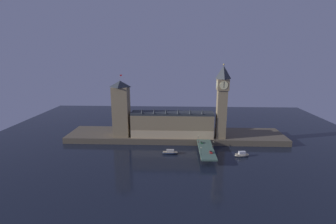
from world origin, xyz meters
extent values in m
plane|color=black|center=(0.00, 0.00, 0.00)|extent=(400.00, 400.00, 0.00)
cube|color=brown|center=(0.00, 39.00, 2.85)|extent=(220.00, 42.00, 5.71)
cube|color=#8E7A56|center=(-3.20, 28.77, 16.85)|extent=(80.02, 16.53, 22.27)
cube|color=#D5B989|center=(-3.20, 20.38, 9.72)|extent=(80.02, 0.20, 8.02)
cube|color=#2D3338|center=(-3.20, 28.77, 29.18)|extent=(80.02, 15.21, 2.40)
cone|color=#2D3338|center=(-31.78, 21.74, 32.83)|extent=(2.40, 2.40, 4.90)
cone|color=#2D3338|center=(-20.35, 21.74, 32.83)|extent=(2.40, 2.40, 4.90)
cone|color=#2D3338|center=(-8.92, 21.74, 32.83)|extent=(2.40, 2.40, 4.90)
cone|color=#2D3338|center=(2.51, 21.74, 32.83)|extent=(2.40, 2.40, 4.90)
cone|color=#2D3338|center=(13.94, 21.74, 32.83)|extent=(2.40, 2.40, 4.90)
cone|color=#2D3338|center=(25.37, 21.74, 32.83)|extent=(2.40, 2.40, 4.90)
cube|color=#8E7A56|center=(43.87, 26.00, 29.10)|extent=(9.00, 9.00, 46.79)
cube|color=#8E7A56|center=(43.87, 26.00, 57.76)|extent=(10.62, 10.62, 10.53)
cylinder|color=beige|center=(43.87, 20.57, 57.76)|extent=(7.67, 0.25, 7.67)
cylinder|color=beige|center=(43.87, 31.43, 57.76)|extent=(7.67, 0.25, 7.67)
cylinder|color=beige|center=(49.31, 26.00, 57.76)|extent=(0.25, 7.67, 7.67)
cylinder|color=beige|center=(38.44, 26.00, 57.76)|extent=(0.25, 7.67, 7.67)
cube|color=black|center=(43.87, 20.38, 58.34)|extent=(0.36, 0.10, 5.75)
pyramid|color=#2D3338|center=(43.87, 26.00, 69.18)|extent=(10.62, 10.62, 12.30)
sphere|color=gold|center=(43.87, 26.00, 76.13)|extent=(1.60, 1.60, 1.60)
cube|color=#8E7A56|center=(-53.44, 29.16, 30.15)|extent=(15.32, 15.32, 48.89)
pyramid|color=#2D3338|center=(-53.44, 29.16, 57.64)|extent=(15.62, 15.62, 6.07)
cylinder|color=#99999E|center=(-53.44, 29.16, 63.67)|extent=(0.24, 0.24, 6.00)
cube|color=red|center=(-52.34, 29.16, 65.77)|extent=(2.00, 0.08, 1.20)
cube|color=#476656|center=(26.87, -5.00, 5.74)|extent=(12.45, 46.00, 1.40)
cube|color=brown|center=(26.87, -12.67, 2.52)|extent=(10.58, 3.20, 5.04)
cube|color=brown|center=(26.87, 2.67, 2.52)|extent=(10.58, 3.20, 5.04)
cube|color=#235633|center=(24.13, 7.81, 6.96)|extent=(1.75, 4.18, 0.68)
cube|color=black|center=(24.13, 7.81, 7.52)|extent=(1.43, 1.88, 0.45)
cylinder|color=black|center=(23.30, 9.11, 6.76)|extent=(0.22, 0.64, 0.64)
cylinder|color=black|center=(24.96, 9.11, 6.76)|extent=(0.22, 0.64, 0.64)
cylinder|color=black|center=(23.30, 6.51, 6.76)|extent=(0.22, 0.64, 0.64)
cylinder|color=black|center=(24.96, 6.51, 6.76)|extent=(0.22, 0.64, 0.64)
cube|color=red|center=(29.61, -14.58, 7.05)|extent=(1.93, 4.16, 0.88)
cube|color=black|center=(29.61, -14.58, 7.72)|extent=(1.58, 1.87, 0.45)
cylinder|color=black|center=(30.52, -15.87, 6.76)|extent=(0.22, 0.64, 0.64)
cylinder|color=black|center=(28.69, -15.87, 6.76)|extent=(0.22, 0.64, 0.64)
cylinder|color=black|center=(30.52, -13.30, 6.76)|extent=(0.22, 0.64, 0.64)
cylinder|color=black|center=(28.69, -13.30, 6.76)|extent=(0.22, 0.64, 0.64)
cylinder|color=black|center=(21.39, -16.85, 6.87)|extent=(0.28, 0.28, 0.86)
cylinder|color=gray|center=(21.39, -16.85, 7.66)|extent=(0.38, 0.38, 0.72)
sphere|color=tan|center=(21.39, -16.85, 8.14)|extent=(0.23, 0.23, 0.23)
cylinder|color=black|center=(32.35, -3.65, 6.87)|extent=(0.28, 0.28, 0.87)
cylinder|color=brown|center=(32.35, -3.65, 7.67)|extent=(0.38, 0.38, 0.72)
sphere|color=tan|center=(32.35, -3.65, 8.15)|extent=(0.24, 0.24, 0.24)
cylinder|color=black|center=(21.39, 9.42, 6.81)|extent=(0.28, 0.28, 0.75)
cylinder|color=maroon|center=(21.39, 9.42, 7.50)|extent=(0.38, 0.38, 0.62)
sphere|color=tan|center=(21.39, 9.42, 7.91)|extent=(0.20, 0.20, 0.20)
cylinder|color=#2D3333|center=(20.99, -19.72, 6.69)|extent=(0.56, 0.56, 0.50)
cylinder|color=#2D3333|center=(20.99, -19.72, 9.65)|extent=(0.18, 0.18, 5.42)
sphere|color=#F9E5A3|center=(20.99, -19.72, 12.91)|extent=(0.60, 0.60, 0.60)
sphere|color=#F9E5A3|center=(20.54, -19.72, 12.56)|extent=(0.44, 0.44, 0.44)
sphere|color=#F9E5A3|center=(21.44, -19.72, 12.56)|extent=(0.44, 0.44, 0.44)
cylinder|color=#2D3333|center=(32.75, -5.00, 6.69)|extent=(0.56, 0.56, 0.50)
cylinder|color=#2D3333|center=(32.75, -5.00, 9.49)|extent=(0.18, 0.18, 5.11)
sphere|color=#F9E5A3|center=(32.75, -5.00, 12.60)|extent=(0.60, 0.60, 0.60)
sphere|color=#F9E5A3|center=(32.30, -5.00, 12.25)|extent=(0.44, 0.44, 0.44)
sphere|color=#F9E5A3|center=(33.20, -5.00, 12.25)|extent=(0.44, 0.44, 0.44)
cylinder|color=#2D3333|center=(20.99, 9.72, 6.69)|extent=(0.56, 0.56, 0.50)
cylinder|color=#2D3333|center=(20.99, 9.72, 9.57)|extent=(0.18, 0.18, 5.26)
sphere|color=#F9E5A3|center=(20.99, 9.72, 12.75)|extent=(0.60, 0.60, 0.60)
sphere|color=#F9E5A3|center=(20.54, 9.72, 12.40)|extent=(0.44, 0.44, 0.44)
sphere|color=#F9E5A3|center=(21.44, 9.72, 12.40)|extent=(0.44, 0.44, 0.44)
ellipsoid|color=#1E2842|center=(-4.12, -3.02, 1.00)|extent=(14.52, 4.48, 2.00)
cube|color=tan|center=(-4.12, -3.02, 1.91)|extent=(12.77, 3.60, 0.24)
cube|color=#B7B2A8|center=(-4.12, -3.02, 3.03)|extent=(6.54, 2.75, 2.00)
ellipsoid|color=#B2A893|center=(57.27, -5.98, 1.14)|extent=(12.97, 5.91, 2.29)
cube|color=tan|center=(57.27, -5.98, 2.18)|extent=(11.37, 4.85, 0.24)
cube|color=silver|center=(57.27, -5.98, 3.44)|extent=(5.93, 3.39, 2.29)
camera|label=1|loc=(2.06, -202.02, 84.35)|focal=26.00mm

